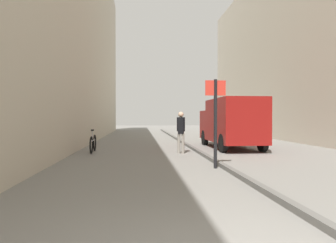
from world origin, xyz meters
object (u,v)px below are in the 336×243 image
Objects in this scene: pedestrian_main_foreground at (181,129)px; bicycle_leaning at (93,143)px; street_sign_post at (215,116)px; delivery_van at (231,122)px.

bicycle_leaning is at bearing -173.98° from pedestrian_main_foreground.
pedestrian_main_foreground is at bearing -80.34° from street_sign_post.
pedestrian_main_foreground is 0.97× the size of bicycle_leaning.
street_sign_post reaches higher than delivery_van.
pedestrian_main_foreground is 3.80m from bicycle_leaning.
bicycle_leaning is (-4.19, 4.40, -1.16)m from street_sign_post.
pedestrian_main_foreground is 3.74m from street_sign_post.
pedestrian_main_foreground is at bearing -12.51° from bicycle_leaning.
street_sign_post reaches higher than bicycle_leaning.
pedestrian_main_foreground reaches higher than bicycle_leaning.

